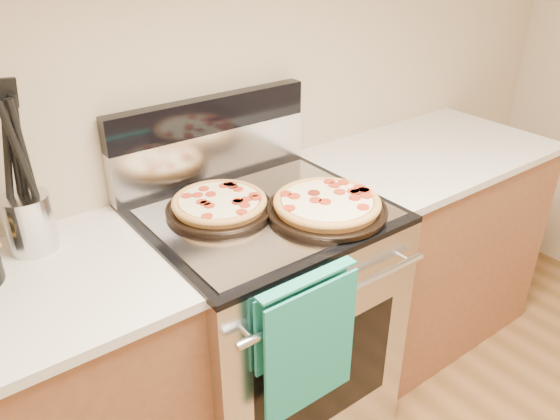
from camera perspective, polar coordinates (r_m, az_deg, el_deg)
wall_back at (r=1.90m, az=-8.33°, el=15.62°), size 4.00×0.00×4.00m
range_body at (r=2.03m, az=-1.58°, el=-11.78°), size 0.76×0.68×0.90m
oven_window at (r=1.84m, az=4.78°, el=-17.11°), size 0.56×0.01×0.40m
cooktop at (r=1.77m, az=-1.77°, el=-0.28°), size 0.76×0.68×0.02m
backsplash_lower at (r=1.97m, az=-7.08°, el=5.73°), size 0.76×0.06×0.18m
backsplash_upper at (r=1.91m, az=-7.34°, el=9.88°), size 0.76×0.06×0.12m
oven_handle at (r=1.59m, az=6.24°, el=-8.96°), size 0.70×0.03×0.03m
dish_towel at (r=1.59m, az=2.76°, el=-13.46°), size 0.32×0.05×0.42m
foil_sheet at (r=1.74m, az=-1.21°, el=-0.28°), size 0.70×0.55×0.01m
cabinet_right at (r=2.56m, az=14.28°, el=-3.65°), size 1.00×0.62×0.88m
countertop_right at (r=2.36m, az=15.57°, el=5.79°), size 1.02×0.64×0.03m
pepperoni_pizza_back at (r=1.75m, az=-6.34°, el=0.58°), size 0.34×0.34×0.05m
pepperoni_pizza_front at (r=1.73m, az=4.92°, el=0.48°), size 0.50×0.50×0.05m
utensil_crock at (r=1.70m, az=-24.69°, el=-1.22°), size 0.17×0.17×0.17m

